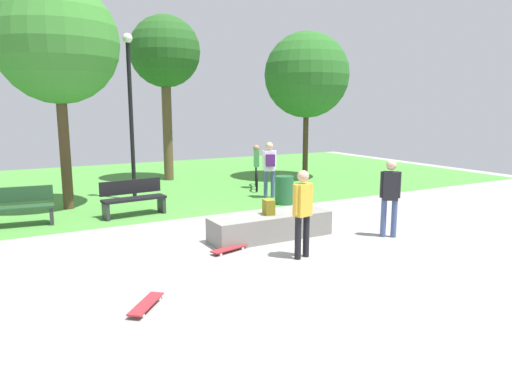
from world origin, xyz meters
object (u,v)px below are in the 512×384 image
skateboard_spare (146,304)px  lamp_post (130,103)px  park_bench_near_lamppost (133,197)px  backpack_on_ledge (269,207)px  park_bench_by_oak (16,206)px  cyclist_on_bicycle (256,170)px  skater_watching (390,192)px  tree_young_birch (307,75)px  pedestrian_with_backpack (269,165)px  tree_tall_oak (165,54)px  skateboard_by_ledge (229,249)px  skater_performing_trick (303,208)px  concrete_ledge (271,226)px  tree_slender_maple (57,43)px  trash_bin (284,190)px

skateboard_spare → lamp_post: size_ratio=0.15×
skateboard_spare → park_bench_near_lamppost: 5.91m
backpack_on_ledge → lamp_post: lamp_post is taller
backpack_on_ledge → park_bench_by_oak: 5.94m
cyclist_on_bicycle → lamp_post: bearing=179.6°
skater_watching → tree_young_birch: size_ratio=0.30×
tree_young_birch → pedestrian_with_backpack: tree_young_birch is taller
backpack_on_ledge → skater_watching: size_ratio=0.19×
tree_tall_oak → pedestrian_with_backpack: tree_tall_oak is taller
skateboard_by_ledge → skater_performing_trick: bearing=-44.0°
concrete_ledge → lamp_post: (-1.41, 5.60, 2.62)m
tree_slender_maple → park_bench_by_oak: bearing=-132.1°
lamp_post → pedestrian_with_backpack: 4.47m
skateboard_by_ledge → lamp_post: size_ratio=0.17×
skater_watching → pedestrian_with_backpack: (0.02, 5.04, 0.05)m
skater_watching → park_bench_near_lamppost: 6.33m
backpack_on_ledge → trash_bin: (2.21, 2.85, -0.27)m
backpack_on_ledge → skateboard_by_ledge: size_ratio=0.39×
park_bench_by_oak → cyclist_on_bicycle: bearing=13.7°
skater_watching → skater_performing_trick: bearing=-173.5°
skateboard_spare → backpack_on_ledge: bearing=34.2°
skateboard_by_ledge → park_bench_by_oak: park_bench_by_oak is taller
tree_tall_oak → concrete_ledge: bearing=-95.0°
park_bench_by_oak → skateboard_spare: bearing=-77.6°
park_bench_near_lamppost → cyclist_on_bicycle: cyclist_on_bicycle is taller
park_bench_by_oak → tree_slender_maple: tree_slender_maple is taller
concrete_ledge → skater_performing_trick: 1.60m
skateboard_by_ledge → tree_tall_oak: bearing=78.0°
backpack_on_ledge → skater_watching: skater_watching is taller
skater_performing_trick → skateboard_spare: (-3.17, -0.79, -0.89)m
concrete_ledge → lamp_post: 6.34m
skateboard_spare → trash_bin: (5.52, 5.09, 0.34)m
skater_performing_trick → park_bench_by_oak: skater_performing_trick is taller
concrete_ledge → cyclist_on_bicycle: (2.76, 5.57, 0.38)m
skater_watching → park_bench_near_lamppost: bearing=132.3°
backpack_on_ledge → skater_performing_trick: size_ratio=0.20×
skater_performing_trick → lamp_post: size_ratio=0.34×
skateboard_by_ledge → skateboard_spare: bearing=-140.4°
tree_slender_maple → pedestrian_with_backpack: 6.67m
skater_watching → pedestrian_with_backpack: 5.04m
lamp_post → cyclist_on_bicycle: 4.74m
skater_performing_trick → park_bench_by_oak: (-4.48, 5.19, -0.47)m
park_bench_by_oak → lamp_post: bearing=29.6°
concrete_ledge → skateboard_by_ledge: (-1.20, -0.44, -0.19)m
backpack_on_ledge → tree_slender_maple: size_ratio=0.05×
tree_tall_oak → lamp_post: tree_tall_oak is taller
tree_young_birch → cyclist_on_bicycle: size_ratio=3.38×
skateboard_by_ledge → tree_tall_oak: size_ratio=0.14×
skater_performing_trick → skateboard_spare: size_ratio=2.22×
park_bench_by_oak → backpack_on_ledge: bearing=-38.9°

